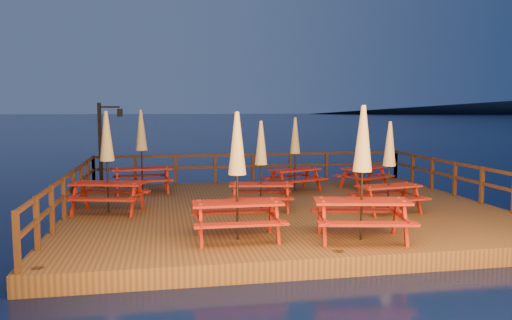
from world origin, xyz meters
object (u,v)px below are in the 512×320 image
at_px(lamp_post, 105,137).
at_px(picnic_table_1, 362,171).
at_px(picnic_table_0, 237,174).
at_px(picnic_table_2, 295,153).

relative_size(lamp_post, picnic_table_1, 1.04).
relative_size(picnic_table_0, picnic_table_1, 0.95).
height_order(lamp_post, picnic_table_1, lamp_post).
distance_m(lamp_post, picnic_table_2, 6.74).
xyz_separation_m(lamp_post, picnic_table_1, (6.17, -8.40, -0.30)).
bearing_deg(picnic_table_2, picnic_table_1, -113.83).
bearing_deg(picnic_table_2, lamp_post, 140.51).
bearing_deg(picnic_table_1, picnic_table_0, -179.42).
bearing_deg(lamp_post, picnic_table_1, -53.72).
height_order(picnic_table_1, picnic_table_2, picnic_table_1).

